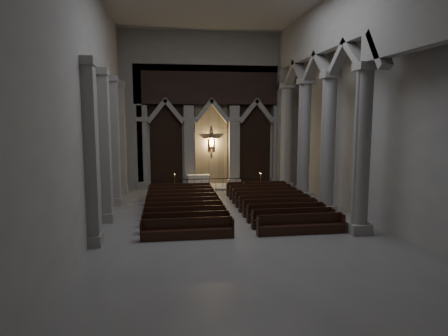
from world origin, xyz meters
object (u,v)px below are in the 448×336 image
pews (229,207)px  worshipper (244,190)px  candle_stand_right (260,186)px  candle_stand_left (175,186)px  altar (198,180)px  altar_rail (216,183)px

pews → worshipper: (1.67, 3.95, 0.23)m
candle_stand_right → candle_stand_left: bearing=172.2°
worshipper → altar: bearing=121.3°
altar → candle_stand_left: 2.13m
candle_stand_left → worshipper: 5.74m
candle_stand_right → pews: (-3.39, -6.38, -0.05)m
candle_stand_left → candle_stand_right: 6.46m
candle_stand_right → pews: size_ratio=0.13×
pews → worshipper: 4.30m
candle_stand_left → worshipper: bearing=-35.2°
worshipper → candle_stand_left: bearing=142.9°
candle_stand_right → pews: candle_stand_right is taller
altar → pews: altar is taller
candle_stand_left → pews: bearing=-67.5°
altar → worshipper: 5.14m
candle_stand_right → pews: bearing=-118.0°
altar_rail → candle_stand_left: size_ratio=4.06×
pews → worshipper: size_ratio=9.16×
candle_stand_left → worshipper: size_ratio=1.20×
worshipper → altar_rail: bearing=123.2°
altar → altar_rail: bearing=-59.2°
altar_rail → candle_stand_left: (-3.01, 0.92, -0.34)m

